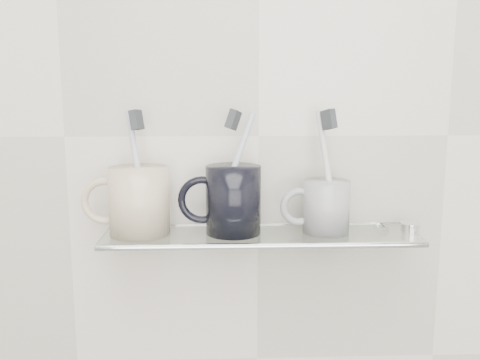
{
  "coord_description": "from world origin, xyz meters",
  "views": [
    {
      "loc": [
        -0.06,
        0.21,
        1.34
      ],
      "look_at": [
        -0.03,
        1.04,
        1.19
      ],
      "focal_mm": 40.0,
      "sensor_mm": 36.0,
      "label": 1
    }
  ],
  "objects_px": {
    "mug_center": "(233,200)",
    "mug_right": "(326,206)",
    "shelf_glass": "(261,236)",
    "mug_left": "(139,201)"
  },
  "relations": [
    {
      "from": "shelf_glass",
      "to": "mug_right",
      "type": "distance_m",
      "value": 0.12
    },
    {
      "from": "mug_left",
      "to": "mug_right",
      "type": "height_order",
      "value": "mug_left"
    },
    {
      "from": "mug_left",
      "to": "mug_right",
      "type": "bearing_deg",
      "value": -11.72
    },
    {
      "from": "mug_right",
      "to": "shelf_glass",
      "type": "bearing_deg",
      "value": 164.45
    },
    {
      "from": "mug_left",
      "to": "mug_center",
      "type": "height_order",
      "value": "mug_center"
    },
    {
      "from": "mug_center",
      "to": "mug_left",
      "type": "bearing_deg",
      "value": -178.7
    },
    {
      "from": "shelf_glass",
      "to": "mug_right",
      "type": "bearing_deg",
      "value": 2.71
    },
    {
      "from": "mug_center",
      "to": "mug_right",
      "type": "xyz_separation_m",
      "value": [
        0.15,
        0.0,
        -0.01
      ]
    },
    {
      "from": "shelf_glass",
      "to": "mug_center",
      "type": "relative_size",
      "value": 4.62
    },
    {
      "from": "mug_center",
      "to": "mug_right",
      "type": "bearing_deg",
      "value": 1.3
    }
  ]
}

